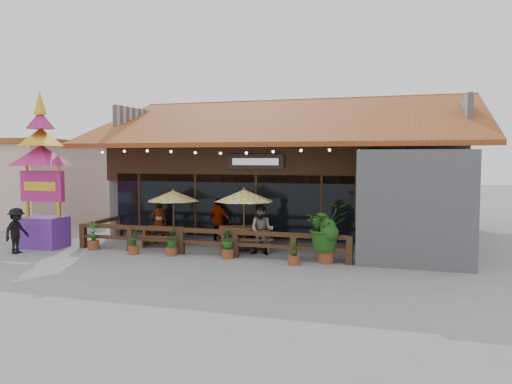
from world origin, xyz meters
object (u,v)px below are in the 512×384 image
(umbrella_left, at_px, (173,196))
(tropical_plant, at_px, (326,228))
(pedestrian, at_px, (17,231))
(umbrella_right, at_px, (244,196))
(picnic_table_left, at_px, (163,233))
(thai_sign_tower, at_px, (42,159))
(picnic_table_right, at_px, (245,235))

(umbrella_left, bearing_deg, tropical_plant, -13.36)
(tropical_plant, height_order, pedestrian, tropical_plant)
(umbrella_left, xyz_separation_m, umbrella_right, (2.97, -0.38, 0.10))
(picnic_table_left, distance_m, thai_sign_tower, 5.22)
(umbrella_left, height_order, thai_sign_tower, thai_sign_tower)
(picnic_table_right, bearing_deg, umbrella_left, 174.38)
(umbrella_right, bearing_deg, picnic_table_left, 176.62)
(picnic_table_right, distance_m, tropical_plant, 3.37)
(picnic_table_right, relative_size, tropical_plant, 1.17)
(umbrella_right, distance_m, pedestrian, 8.04)
(pedestrian, bearing_deg, picnic_table_left, -56.03)
(umbrella_left, bearing_deg, thai_sign_tower, -157.31)
(umbrella_left, relative_size, picnic_table_left, 1.38)
(picnic_table_left, bearing_deg, umbrella_right, -3.38)
(picnic_table_left, relative_size, picnic_table_right, 0.70)
(thai_sign_tower, bearing_deg, picnic_table_left, 22.31)
(umbrella_right, relative_size, pedestrian, 1.64)
(picnic_table_right, distance_m, thai_sign_tower, 8.03)
(umbrella_left, bearing_deg, umbrella_right, -7.23)
(picnic_table_right, bearing_deg, umbrella_right, -95.06)
(umbrella_left, bearing_deg, picnic_table_right, -5.62)
(umbrella_right, height_order, thai_sign_tower, thai_sign_tower)
(pedestrian, bearing_deg, tropical_plant, -82.46)
(umbrella_right, relative_size, tropical_plant, 1.33)
(umbrella_right, bearing_deg, umbrella_left, 172.77)
(umbrella_left, relative_size, tropical_plant, 1.13)
(umbrella_left, distance_m, thai_sign_tower, 5.00)
(thai_sign_tower, bearing_deg, umbrella_right, 11.29)
(umbrella_right, height_order, tropical_plant, umbrella_right)
(umbrella_left, distance_m, tropical_plant, 6.31)
(picnic_table_right, xyz_separation_m, tropical_plant, (3.12, -1.15, 0.54))
(umbrella_right, xyz_separation_m, tropical_plant, (3.13, -1.07, -0.87))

